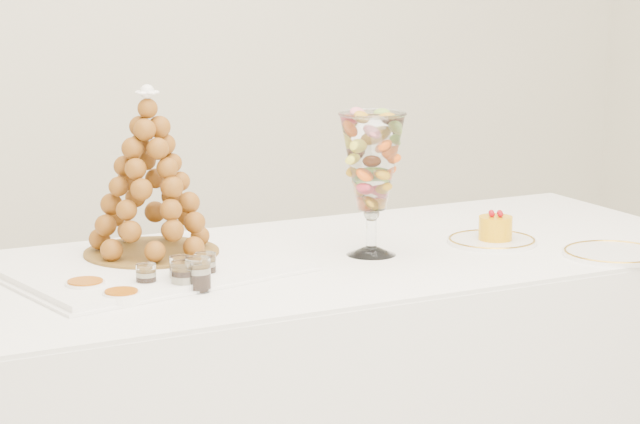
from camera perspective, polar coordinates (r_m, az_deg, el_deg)
name	(u,v)px	position (r m, az deg, el deg)	size (l,w,h in m)	color
buffet_table	(303,417)	(3.25, -0.77, -9.37)	(2.25, 0.97, 0.84)	white
lace_tray	(149,267)	(3.03, -7.84, -2.49)	(0.65, 0.49, 0.02)	white
macaron_vase	(372,164)	(3.13, 2.39, 2.22)	(0.16, 0.16, 0.36)	white
cake_plate	(492,241)	(3.33, 7.86, -1.33)	(0.24, 0.24, 0.01)	white
spare_plate	(613,254)	(3.24, 13.27, -1.86)	(0.26, 0.26, 0.01)	white
verrine_a	(146,277)	(2.85, -7.95, -2.98)	(0.05, 0.05, 0.06)	white
verrine_b	(181,271)	(2.88, -6.39, -2.71)	(0.05, 0.05, 0.07)	white
verrine_c	(205,267)	(2.92, -5.26, -2.52)	(0.05, 0.05, 0.07)	white
verrine_d	(183,277)	(2.83, -6.28, -2.96)	(0.05, 0.05, 0.07)	white
verrine_e	(198,274)	(2.83, -5.59, -2.86)	(0.06, 0.06, 0.08)	white
ramekin_back	(85,288)	(2.85, -10.68, -3.43)	(0.09, 0.09, 0.03)	white
ramekin_front	(121,298)	(2.76, -9.06, -3.89)	(0.08, 0.08, 0.03)	white
croquembouche	(149,173)	(3.08, -7.81, 1.80)	(0.35, 0.35, 0.42)	brown
mousse_cake	(495,228)	(3.32, 8.02, -0.71)	(0.09, 0.09, 0.08)	#EDA50B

